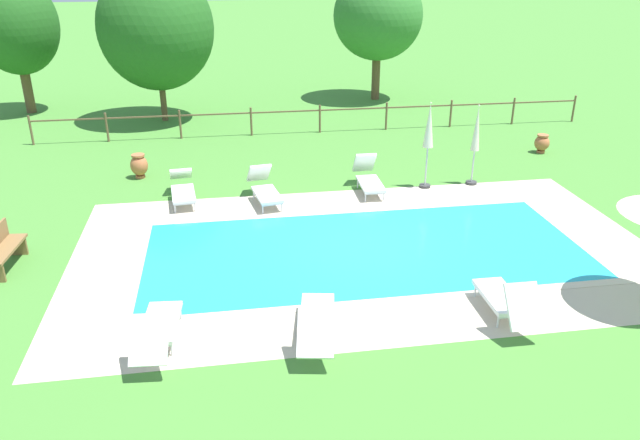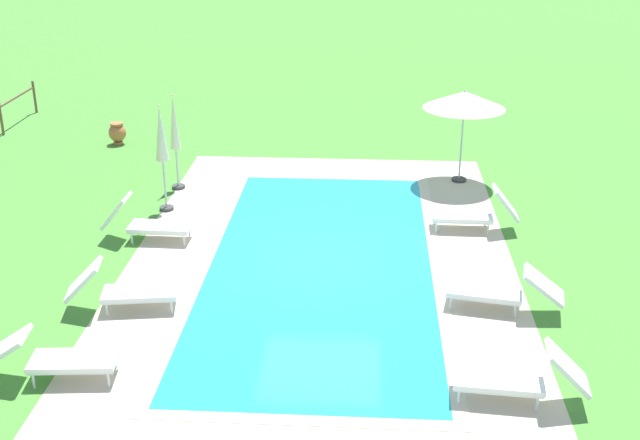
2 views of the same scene
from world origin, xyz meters
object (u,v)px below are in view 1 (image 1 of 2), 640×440
sun_lounger_north_end (317,320)px  tree_west_mid (15,25)px  sun_lounger_south_mid (158,328)px  tree_far_west (378,16)px  patio_umbrella_closed_row_west (429,131)px  wooden_bench_lawn_side (1,249)px  terracotta_urn_near_fence (139,165)px  sun_lounger_north_near_steps (183,188)px  sun_lounger_north_mid (506,300)px  terracotta_urn_by_tree (542,143)px  patio_umbrella_closed_row_mid_west (476,135)px  sun_lounger_south_near_corner (369,178)px  tree_centre (156,28)px  sun_lounger_north_far (265,188)px

sun_lounger_north_end → tree_west_mid: 20.91m
sun_lounger_south_mid → tree_far_west: 20.51m
patio_umbrella_closed_row_west → wooden_bench_lawn_side: patio_umbrella_closed_row_west is taller
sun_lounger_south_mid → terracotta_urn_near_fence: 9.09m
sun_lounger_north_end → wooden_bench_lawn_side: (-6.27, 3.66, 0.10)m
sun_lounger_south_mid → terracotta_urn_near_fence: sun_lounger_south_mid is taller
terracotta_urn_near_fence → tree_far_west: tree_far_west is taller
sun_lounger_north_near_steps → sun_lounger_north_mid: bearing=-48.5°
sun_lounger_south_mid → terracotta_urn_by_tree: 15.24m
sun_lounger_north_end → patio_umbrella_closed_row_mid_west: (5.70, 7.05, 1.13)m
sun_lounger_south_near_corner → tree_centre: (-6.30, 9.16, 3.20)m
sun_lounger_north_mid → sun_lounger_south_mid: (-6.29, 0.09, -0.01)m
patio_umbrella_closed_row_mid_west → terracotta_urn_near_fence: size_ratio=3.21×
sun_lounger_north_far → terracotta_urn_by_tree: (9.62, 2.99, -0.04)m
sun_lounger_north_mid → terracotta_urn_by_tree: sun_lounger_north_mid is taller
sun_lounger_north_far → tree_centre: size_ratio=0.33×
sun_lounger_south_near_corner → wooden_bench_lawn_side: bearing=-159.4°
terracotta_urn_near_fence → patio_umbrella_closed_row_mid_west: bearing=-12.3°
sun_lounger_north_end → sun_lounger_south_near_corner: 7.43m
sun_lounger_north_mid → patio_umbrella_closed_row_mid_west: bearing=72.9°
sun_lounger_north_near_steps → sun_lounger_south_near_corner: sun_lounger_south_near_corner is taller
patio_umbrella_closed_row_mid_west → tree_far_west: 11.75m
terracotta_urn_by_tree → tree_west_mid: (-18.64, 8.78, 3.23)m
terracotta_urn_near_fence → tree_far_west: bearing=44.5°
sun_lounger_north_near_steps → terracotta_urn_by_tree: size_ratio=3.29×
patio_umbrella_closed_row_mid_west → sun_lounger_south_mid: bearing=-140.8°
sun_lounger_south_mid → patio_umbrella_closed_row_west: bearing=44.3°
sun_lounger_north_end → sun_lounger_south_mid: 2.74m
sun_lounger_north_end → patio_umbrella_closed_row_mid_west: 9.13m
patio_umbrella_closed_row_west → wooden_bench_lawn_side: (-10.54, -3.34, -1.23)m
sun_lounger_north_far → tree_west_mid: size_ratio=0.36×
sun_lounger_north_mid → terracotta_urn_by_tree: bearing=59.3°
terracotta_urn_near_fence → tree_west_mid: bearing=120.5°
sun_lounger_north_end → sun_lounger_north_far: bearing=93.5°
sun_lounger_north_near_steps → sun_lounger_north_far: bearing=-10.9°
patio_umbrella_closed_row_west → wooden_bench_lawn_side: size_ratio=1.63×
terracotta_urn_by_tree → tree_centre: bearing=153.2°
patio_umbrella_closed_row_west → tree_centre: tree_centre is taller
sun_lounger_north_near_steps → sun_lounger_north_end: 7.51m
sun_lounger_north_near_steps → tree_centre: tree_centre is taller
sun_lounger_north_far → patio_umbrella_closed_row_west: 4.87m
sun_lounger_south_near_corner → terracotta_urn_near_fence: size_ratio=2.54×
sun_lounger_north_near_steps → tree_centre: bearing=97.0°
sun_lounger_north_far → tree_west_mid: 15.17m
sun_lounger_north_near_steps → sun_lounger_north_end: bearing=-69.6°
sun_lounger_south_mid → tree_far_west: bearing=65.6°
sun_lounger_north_near_steps → tree_west_mid: (-6.82, 11.34, 3.20)m
sun_lounger_north_end → terracotta_urn_by_tree: size_ratio=3.31×
patio_umbrella_closed_row_mid_west → terracotta_urn_near_fence: (-9.68, 2.11, -1.10)m
sun_lounger_north_far → wooden_bench_lawn_side: sun_lounger_north_far is taller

